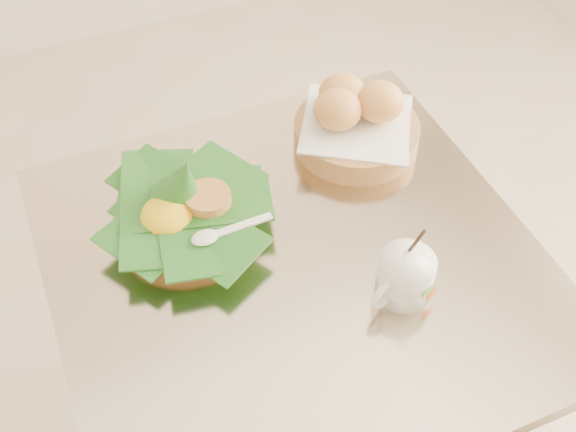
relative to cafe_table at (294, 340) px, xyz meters
name	(u,v)px	position (x,y,z in m)	size (l,w,h in m)	color
cafe_table	(294,340)	(0.00, 0.00, 0.00)	(0.70, 0.70, 0.75)	gray
rice_basket	(184,207)	(-0.13, 0.13, 0.26)	(0.26, 0.26, 0.13)	tan
bread_basket	(355,121)	(0.19, 0.20, 0.26)	(0.25, 0.25, 0.11)	tan
coffee_mug	(404,276)	(0.11, -0.11, 0.26)	(0.11, 0.08, 0.14)	white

